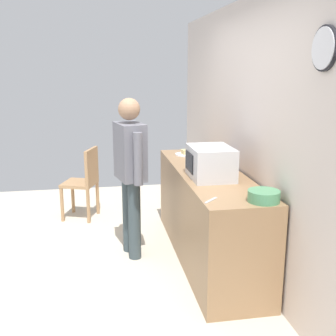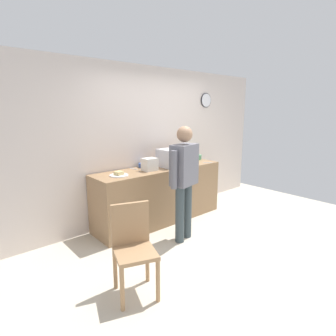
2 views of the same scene
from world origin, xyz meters
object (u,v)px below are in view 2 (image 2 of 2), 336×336
Objects in this scene: fork_utensil at (133,169)px; wooden_chair at (133,245)px; sandwich_plate at (119,174)px; salad_bowl at (144,165)px; cereal_bowl at (195,157)px; person_standing at (184,175)px; toaster at (150,164)px; microwave at (174,158)px; spoon_utensil at (207,163)px.

fork_utensil is 1.84m from wooden_chair.
sandwich_plate is 0.49m from fork_utensil.
cereal_bowl reaches higher than salad_bowl.
fork_utensil is at bearing 101.65° from person_standing.
person_standing is at bearing -84.39° from toaster.
fork_utensil is (-0.66, 0.26, -0.15)m from microwave.
salad_bowl is 0.18× the size of wooden_chair.
sandwich_plate is 1.76m from spoon_utensil.
sandwich_plate is 0.29× the size of wooden_chair.
microwave is 0.71m from spoon_utensil.
cereal_bowl reaches higher than fork_utensil.
cereal_bowl reaches higher than sandwich_plate.
toaster reaches higher than salad_bowl.
microwave is at bearing 165.01° from spoon_utensil.
microwave is 0.86m from person_standing.
salad_bowl is at bearing 158.31° from spoon_utensil.
fork_utensil is 0.18× the size of wooden_chair.
sandwich_plate is at bearing -173.37° from cereal_bowl.
spoon_utensil is (1.33, -0.44, 0.00)m from fork_utensil.
salad_bowl is (-0.45, 0.26, -0.11)m from microwave.
microwave is 1.09m from sandwich_plate.
fork_utensil is (-0.13, 0.27, -0.10)m from toaster.
wooden_chair is at bearing -155.94° from spoon_utensil.
microwave reaches higher than salad_bowl.
toaster reaches higher than spoon_utensil.
microwave is at bearing -30.65° from salad_bowl.
spoon_utensil is 2.60m from wooden_chair.
wooden_chair is at bearing -115.62° from sandwich_plate.
sandwich_plate is 0.17× the size of person_standing.
wooden_chair is (-1.15, -1.22, -0.51)m from toaster.
sandwich_plate is at bearing 178.48° from toaster.
spoon_utensil and wooden_chair have the same top height.
fork_utensil and wooden_chair have the same top height.
person_standing is (0.62, -0.73, 0.02)m from sandwich_plate.
toaster is 1.75m from wooden_chair.
cereal_bowl is 0.15× the size of person_standing.
spoon_utensil is at bearing -14.99° from microwave.
fork_utensil is 1.00m from person_standing.
salad_bowl is at bearing 22.16° from sandwich_plate.
salad_bowl is 0.21m from fork_utensil.
sandwich_plate is 1.25× the size of toaster.
wooden_chair is (-0.59, -1.23, -0.43)m from sandwich_plate.
spoon_utensil is (1.75, -0.19, -0.01)m from sandwich_plate.
fork_utensil is at bearing 161.72° from spoon_utensil.
microwave is 2.94× the size of spoon_utensil.
cereal_bowl is at bearing 37.70° from person_standing.
salad_bowl is 1.00× the size of fork_utensil.
cereal_bowl is 0.41m from spoon_utensil.
microwave is at bearing 57.62° from person_standing.
spoon_utensil is (1.12, -0.44, -0.03)m from salad_bowl.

